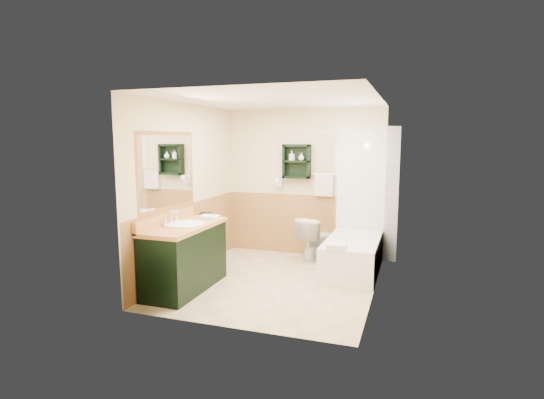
{
  "coord_description": "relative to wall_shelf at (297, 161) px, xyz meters",
  "views": [
    {
      "loc": [
        1.73,
        -5.23,
        1.89
      ],
      "look_at": [
        -0.11,
        0.2,
        1.09
      ],
      "focal_mm": 28.0,
      "sensor_mm": 36.0,
      "label": 1
    }
  ],
  "objects": [
    {
      "name": "floor",
      "position": [
        0.1,
        -1.41,
        -1.55
      ],
      "size": [
        3.0,
        3.0,
        0.0
      ],
      "primitive_type": "plane",
      "color": "#C2B28D",
      "rests_on": "ground"
    },
    {
      "name": "back_wall",
      "position": [
        0.1,
        0.11,
        -0.35
      ],
      "size": [
        2.6,
        0.04,
        2.4
      ],
      "primitive_type": "cube",
      "color": "#FCEFC5",
      "rests_on": "ground"
    },
    {
      "name": "left_wall",
      "position": [
        -1.22,
        -1.41,
        -0.35
      ],
      "size": [
        0.04,
        3.0,
        2.4
      ],
      "primitive_type": "cube",
      "color": "#FCEFC5",
      "rests_on": "ground"
    },
    {
      "name": "right_wall",
      "position": [
        1.42,
        -1.41,
        -0.35
      ],
      "size": [
        0.04,
        3.0,
        2.4
      ],
      "primitive_type": "cube",
      "color": "#FCEFC5",
      "rests_on": "ground"
    },
    {
      "name": "ceiling",
      "position": [
        0.1,
        -1.41,
        0.87
      ],
      "size": [
        2.6,
        3.0,
        0.04
      ],
      "primitive_type": "cube",
      "color": "white",
      "rests_on": "back_wall"
    },
    {
      "name": "wainscot_left",
      "position": [
        -1.19,
        -1.41,
        -1.05
      ],
      "size": [
        2.98,
        2.98,
        1.0
      ],
      "primitive_type": null,
      "color": "tan",
      "rests_on": "left_wall"
    },
    {
      "name": "wainscot_back",
      "position": [
        0.1,
        0.08,
        -1.05
      ],
      "size": [
        2.58,
        2.58,
        1.0
      ],
      "primitive_type": null,
      "color": "tan",
      "rests_on": "back_wall"
    },
    {
      "name": "mirror_frame",
      "position": [
        -1.17,
        -1.96,
        -0.05
      ],
      "size": [
        1.3,
        1.3,
        1.0
      ],
      "primitive_type": null,
      "color": "#915D2F",
      "rests_on": "left_wall"
    },
    {
      "name": "mirror_glass",
      "position": [
        -1.17,
        -1.96,
        -0.05
      ],
      "size": [
        1.2,
        1.2,
        0.9
      ],
      "primitive_type": null,
      "color": "white",
      "rests_on": "left_wall"
    },
    {
      "name": "tile_right",
      "position": [
        1.38,
        -0.66,
        -0.5
      ],
      "size": [
        1.5,
        1.5,
        2.1
      ],
      "primitive_type": null,
      "color": "white",
      "rests_on": "right_wall"
    },
    {
      "name": "tile_back",
      "position": [
        1.13,
        0.07,
        -0.5
      ],
      "size": [
        0.95,
        0.95,
        2.1
      ],
      "primitive_type": null,
      "color": "white",
      "rests_on": "back_wall"
    },
    {
      "name": "tile_accent",
      "position": [
        1.37,
        -0.66,
        0.35
      ],
      "size": [
        1.5,
        1.5,
        0.1
      ],
      "primitive_type": null,
      "color": "#134426",
      "rests_on": "right_wall"
    },
    {
      "name": "wall_shelf",
      "position": [
        0.0,
        0.0,
        0.0
      ],
      "size": [
        0.45,
        0.15,
        0.55
      ],
      "primitive_type": "cube",
      "color": "black",
      "rests_on": "back_wall"
    },
    {
      "name": "hair_dryer",
      "position": [
        -0.3,
        0.02,
        -0.35
      ],
      "size": [
        0.1,
        0.24,
        0.18
      ],
      "primitive_type": null,
      "color": "white",
      "rests_on": "back_wall"
    },
    {
      "name": "towel_bar",
      "position": [
        0.45,
        0.04,
        -0.2
      ],
      "size": [
        0.4,
        0.06,
        0.4
      ],
      "primitive_type": null,
      "color": "silver",
      "rests_on": "back_wall"
    },
    {
      "name": "curtain_rod",
      "position": [
        0.63,
        -0.66,
        0.45
      ],
      "size": [
        0.03,
        1.6,
        0.03
      ],
      "primitive_type": "cylinder",
      "rotation": [
        1.57,
        0.0,
        0.0
      ],
      "color": "silver",
      "rests_on": "back_wall"
    },
    {
      "name": "shower_curtain",
      "position": [
        0.63,
        -0.48,
        -0.4
      ],
      "size": [
        1.05,
        1.05,
        1.7
      ],
      "primitive_type": null,
      "color": "#BEB28F",
      "rests_on": "curtain_rod"
    },
    {
      "name": "vanity",
      "position": [
        -0.89,
        -2.04,
        -1.13
      ],
      "size": [
        0.59,
        1.32,
        0.84
      ],
      "primitive_type": "cube",
      "color": "black",
      "rests_on": "ground"
    },
    {
      "name": "bathtub",
      "position": [
        1.03,
        -0.63,
        -1.31
      ],
      "size": [
        0.73,
        1.5,
        0.49
      ],
      "primitive_type": "cube",
      "color": "white",
      "rests_on": "ground"
    },
    {
      "name": "toilet",
      "position": [
        0.4,
        -0.21,
        -1.21
      ],
      "size": [
        0.6,
        0.79,
        0.68
      ],
      "primitive_type": "imported",
      "rotation": [
        0.0,
        0.0,
        2.8
      ],
      "color": "white",
      "rests_on": "ground"
    },
    {
      "name": "counter_towel",
      "position": [
        -0.79,
        -1.55,
        -0.69
      ],
      "size": [
        0.25,
        0.19,
        0.04
      ],
      "primitive_type": "cube",
      "color": "silver",
      "rests_on": "vanity"
    },
    {
      "name": "vanity_book",
      "position": [
        -1.06,
        -1.33,
        -0.6
      ],
      "size": [
        0.16,
        0.09,
        0.22
      ],
      "primitive_type": "imported",
      "rotation": [
        0.0,
        0.0,
        0.43
      ],
      "color": "black",
      "rests_on": "vanity"
    },
    {
      "name": "tub_towel",
      "position": [
        0.91,
        -1.3,
        -1.03
      ],
      "size": [
        0.25,
        0.21,
        0.07
      ],
      "primitive_type": "cube",
      "color": "silver",
      "rests_on": "bathtub"
    },
    {
      "name": "soap_bottle_a",
      "position": [
        -0.08,
        -0.01,
        0.05
      ],
      "size": [
        0.12,
        0.17,
        0.07
      ],
      "primitive_type": "imported",
      "rotation": [
        0.0,
        0.0,
        -0.39
      ],
      "color": "white",
      "rests_on": "wall_shelf"
    },
    {
      "name": "soap_bottle_b",
      "position": [
        0.08,
        -0.01,
        0.06
      ],
      "size": [
        0.1,
        0.13,
        0.09
      ],
      "primitive_type": "imported",
      "rotation": [
        0.0,
        0.0,
        -0.07
      ],
      "color": "white",
      "rests_on": "wall_shelf"
    }
  ]
}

